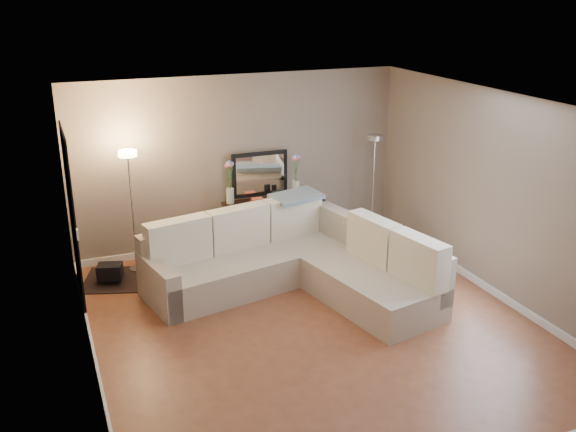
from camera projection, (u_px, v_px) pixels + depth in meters
name	position (u px, v px, depth m)	size (l,w,h in m)	color
floor	(313.00, 325.00, 7.59)	(5.00, 5.50, 0.01)	brown
ceiling	(316.00, 105.00, 6.71)	(5.00, 5.50, 0.01)	white
wall_back	(239.00, 162.00, 9.56)	(5.00, 0.02, 2.60)	gray
wall_front	(467.00, 342.00, 4.74)	(5.00, 0.02, 2.60)	gray
wall_left	(81.00, 255.00, 6.27)	(0.02, 5.50, 2.60)	gray
wall_right	(497.00, 196.00, 8.03)	(0.02, 5.50, 2.60)	gray
baseboard_back	(242.00, 240.00, 9.96)	(5.00, 0.03, 0.10)	white
baseboard_left	(96.00, 364.00, 6.70)	(0.03, 5.50, 0.10)	white
baseboard_right	(485.00, 286.00, 8.44)	(0.03, 5.50, 0.10)	white
doorway	(73.00, 218.00, 7.84)	(0.02, 1.20, 2.20)	black
switch_plate	(78.00, 234.00, 7.06)	(0.02, 0.08, 0.12)	white
sectional_sofa	(293.00, 262.00, 8.40)	(3.35, 2.88, 1.01)	#BDAE99
throw_blanket	(296.00, 196.00, 9.00)	(0.72, 0.42, 0.05)	gray
console_table	(259.00, 222.00, 9.68)	(1.23, 0.33, 0.75)	black
leaning_mirror	(260.00, 174.00, 9.60)	(0.87, 0.05, 0.68)	black
table_decor	(264.00, 198.00, 9.54)	(0.52, 0.11, 0.12)	#EA5429
flower_vase_left	(230.00, 185.00, 9.31)	(0.14, 0.11, 0.65)	silver
flower_vase_right	(296.00, 178.00, 9.67)	(0.14, 0.11, 0.65)	silver
floor_lamp_lit	(130.00, 187.00, 8.65)	(0.31, 0.31, 1.72)	silver
floor_lamp_unlit	(374.00, 166.00, 9.87)	(0.26, 0.26, 1.65)	silver
charcoal_rug	(127.00, 279.00, 8.75)	(1.12, 0.84, 0.01)	black
black_bag	(110.00, 271.00, 8.58)	(0.32, 0.22, 0.21)	black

